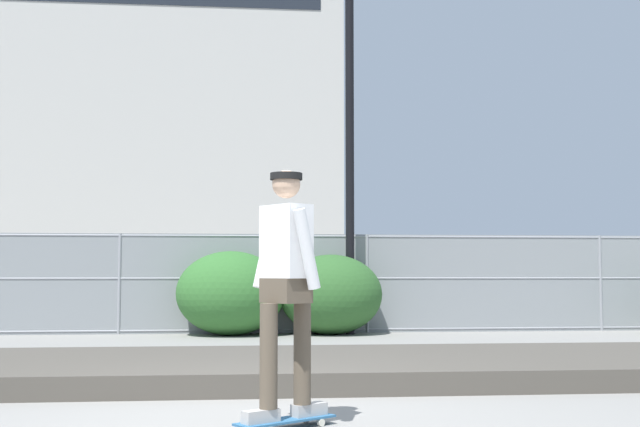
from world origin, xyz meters
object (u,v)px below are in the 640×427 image
at_px(skater, 286,275).
at_px(parked_car_mid, 340,286).
at_px(parked_car_near, 53,286).
at_px(shrub_center, 331,294).
at_px(shrub_left, 231,293).
at_px(street_lamp, 350,101).
at_px(skateboard, 286,421).

height_order(skater, parked_car_mid, skater).
bearing_deg(parked_car_near, parked_car_mid, 4.33).
xyz_separation_m(parked_car_mid, shrub_center, (-0.57, -3.14, -0.11)).
height_order(parked_car_near, shrub_left, parked_car_near).
distance_m(skater, parked_car_mid, 12.19).
bearing_deg(shrub_center, street_lamp, 7.02).
distance_m(skateboard, skater, 1.05).
bearing_deg(skater, skateboard, 180.00).
distance_m(parked_car_near, shrub_left, 4.59).
xyz_separation_m(street_lamp, shrub_left, (-2.18, -0.08, -3.57)).
bearing_deg(shrub_left, street_lamp, 2.02).
xyz_separation_m(skater, street_lamp, (1.72, 8.94, 3.21)).
distance_m(skateboard, parked_car_mid, 12.21).
relative_size(skateboard, parked_car_mid, 0.17).
bearing_deg(parked_car_mid, shrub_left, -127.09).
xyz_separation_m(street_lamp, parked_car_mid, (0.21, 3.09, -3.49)).
distance_m(skater, parked_car_near, 12.30).
relative_size(skater, shrub_left, 0.93).
relative_size(parked_car_mid, shrub_left, 2.28).
distance_m(skateboard, street_lamp, 10.06).
bearing_deg(skater, shrub_center, 81.34).
bearing_deg(street_lamp, parked_car_near, 155.96).
bearing_deg(street_lamp, shrub_center, -172.98).
relative_size(parked_car_mid, shrub_center, 2.37).
relative_size(street_lamp, shrub_center, 3.70).
bearing_deg(parked_car_mid, skater, -99.11).
bearing_deg(parked_car_near, skater, -70.16).
xyz_separation_m(parked_car_near, shrub_center, (5.53, -2.67, -0.11)).
relative_size(parked_car_near, parked_car_mid, 1.02).
height_order(skateboard, shrub_left, shrub_left).
bearing_deg(street_lamp, skater, -100.88).
height_order(skater, shrub_left, skater).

